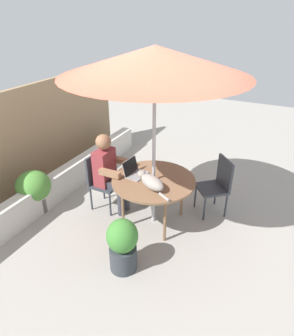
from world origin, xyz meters
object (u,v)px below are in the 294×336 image
Objects in this scene: patio_umbrella at (155,61)px; potted_plant_near_fence at (34,189)px; chair_empty at (218,182)px; potted_plant_by_chair at (123,244)px; chair_occupied at (101,177)px; patio_table at (154,182)px; person_seated at (109,169)px; laptop at (134,170)px; cat at (151,182)px.

potted_plant_near_fence is at bearing 107.99° from patio_umbrella.
potted_plant_by_chair is at bearing 157.36° from chair_empty.
patio_umbrella is at bearing -90.00° from chair_occupied.
chair_empty is (0.64, -1.61, 0.00)m from chair_occupied.
person_seated is (0.00, 0.72, 0.03)m from patio_table.
patio_umbrella is 2.58m from potted_plant_near_fence.
cat is at bearing -118.58° from laptop.
cat is 0.88m from potted_plant_by_chair.
laptop reaches higher than potted_plant_near_fence.
potted_plant_near_fence is at bearing 76.80° from potted_plant_by_chair.
chair_empty is at bearing -66.39° from person_seated.
patio_umbrella is at bearing -89.88° from laptop.
potted_plant_near_fence is at bearing 116.01° from chair_empty.
patio_umbrella is 1.71m from person_seated.
patio_table reaches higher than potted_plant_by_chair.
chair_empty is 1.60m from person_seated.
patio_table is at bearing 130.85° from chair_empty.
potted_plant_by_chair is at bearing -103.20° from potted_plant_near_fence.
person_seated reaches higher than chair_empty.
person_seated is 1.29m from potted_plant_by_chair.
laptop reaches higher than potted_plant_by_chair.
patio_umbrella reaches higher than patio_table.
patio_umbrella is 1.98× the size of person_seated.
patio_table is 1.31× the size of chair_empty.
potted_plant_by_chair is at bearing -176.00° from patio_umbrella.
laptop is at bearing 21.25° from potted_plant_by_chair.
chair_empty reaches higher than patio_table.
patio_table is at bearing 4.00° from potted_plant_by_chair.
chair_occupied is at bearing -56.14° from potted_plant_near_fence.
chair_empty is at bearing -49.15° from patio_table.
chair_empty is 2.71m from potted_plant_near_fence.
patio_table is at bearing 0.00° from patio_umbrella.
laptop is at bearing -90.09° from person_seated.
person_seated is 2.09× the size of cat.
patio_table is 0.94× the size of person_seated.
laptop is 0.42m from cat.
cat is at bearing 0.70° from potted_plant_by_chair.
cat is (-0.20, -0.06, -1.45)m from patio_umbrella.
chair_occupied is at bearing 111.53° from chair_empty.
cat reaches higher than chair_occupied.
cat is at bearing -78.68° from potted_plant_near_fence.
person_seated is at bearing 39.19° from potted_plant_by_chair.
potted_plant_by_chair is (-0.97, -0.38, -0.40)m from laptop.
patio_umbrella is 2.76× the size of chair_occupied.
potted_plant_near_fence is at bearing 101.32° from cat.
patio_table is at bearing 16.21° from cat.
patio_table is 1.31× the size of chair_occupied.
laptop reaches higher than cat.
potted_plant_by_chair is (-1.60, 0.67, -0.15)m from chair_empty.
chair_occupied is 1.00m from potted_plant_near_fence.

